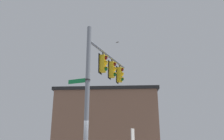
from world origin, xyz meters
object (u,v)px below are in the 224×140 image
at_px(traffic_light_mid_outer, 120,75).
at_px(street_name_sign, 82,81).
at_px(traffic_light_mid_inner, 112,70).
at_px(bird_flying, 117,42).
at_px(traffic_light_nearest_pole, 103,64).

xyz_separation_m(traffic_light_mid_outer, street_name_sign, (4.37, -0.85, -1.42)).
bearing_deg(traffic_light_mid_inner, bird_flying, -171.02).
bearing_deg(traffic_light_mid_inner, traffic_light_nearest_pole, -6.12).
bearing_deg(traffic_light_mid_outer, traffic_light_nearest_pole, -6.12).
height_order(traffic_light_mid_outer, street_name_sign, traffic_light_mid_outer).
bearing_deg(bird_flying, traffic_light_mid_inner, 8.98).
bearing_deg(traffic_light_nearest_pole, traffic_light_mid_outer, 173.88).
bearing_deg(traffic_light_mid_outer, traffic_light_mid_inner, -6.12).
distance_m(traffic_light_mid_inner, bird_flying, 4.23).
relative_size(street_name_sign, bird_flying, 4.10).
relative_size(traffic_light_mid_inner, street_name_sign, 1.01).
bearing_deg(traffic_light_nearest_pole, traffic_light_mid_inner, 173.88).
bearing_deg(street_name_sign, traffic_light_nearest_pole, 161.63).
xyz_separation_m(traffic_light_nearest_pole, traffic_light_mid_inner, (-1.34, 0.14, 0.00)).
distance_m(traffic_light_nearest_pole, traffic_light_mid_outer, 2.70).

